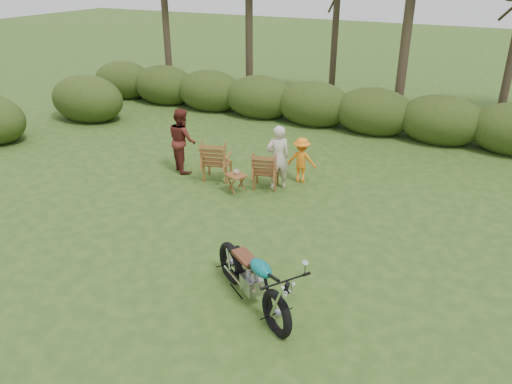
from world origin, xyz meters
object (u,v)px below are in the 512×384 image
at_px(lawn_chair_left, 218,179).
at_px(adult_a, 277,188).
at_px(motorcycle, 252,302).
at_px(cup, 236,172).
at_px(lawn_chair_right, 266,187).
at_px(side_table, 236,184).
at_px(adult_b, 184,170).
at_px(child, 301,181).

xyz_separation_m(lawn_chair_left, adult_a, (1.53, 0.20, 0.00)).
height_order(motorcycle, cup, motorcycle).
height_order(lawn_chair_right, side_table, side_table).
xyz_separation_m(motorcycle, adult_a, (-1.48, 4.17, 0.00)).
bearing_deg(lawn_chair_left, adult_b, -22.41).
bearing_deg(cup, side_table, -67.79).
bearing_deg(cup, adult_b, 162.51).
relative_size(lawn_chair_right, lawn_chair_left, 0.90).
bearing_deg(adult_a, motorcycle, 69.72).
xyz_separation_m(adult_a, child, (0.35, 0.61, 0.00)).
distance_m(lawn_chair_left, cup, 1.06).
distance_m(motorcycle, side_table, 4.11).
relative_size(cup, adult_a, 0.08).
bearing_deg(lawn_chair_left, side_table, 131.91).
relative_size(motorcycle, adult_a, 1.37).
bearing_deg(child, lawn_chair_right, 38.47).
bearing_deg(child, motorcycle, 92.32).
distance_m(side_table, child, 1.71).
height_order(lawn_chair_left, adult_a, adult_a).
bearing_deg(adult_a, adult_b, -38.21).
xyz_separation_m(adult_a, adult_b, (-2.62, -0.08, 0.00)).
bearing_deg(lawn_chair_right, child, -147.24).
distance_m(side_table, adult_b, 2.02).
relative_size(lawn_chair_right, adult_b, 0.57).
bearing_deg(lawn_chair_left, motorcycle, 111.26).
height_order(motorcycle, lawn_chair_right, motorcycle).
bearing_deg(motorcycle, adult_b, 169.42).
xyz_separation_m(motorcycle, adult_b, (-4.11, 4.09, 0.00)).
distance_m(cup, adult_b, 2.05).
bearing_deg(adult_a, child, -159.87).
xyz_separation_m(lawn_chair_right, cup, (-0.48, -0.57, 0.52)).
height_order(lawn_chair_left, side_table, lawn_chair_left).
bearing_deg(lawn_chair_left, child, -172.82).
distance_m(side_table, adult_a, 1.04).
relative_size(side_table, adult_a, 0.30).
bearing_deg(adult_b, motorcycle, 171.15).
relative_size(side_table, child, 0.42).
distance_m(lawn_chair_right, child, 0.93).
distance_m(motorcycle, adult_a, 4.43).
bearing_deg(adult_b, child, -131.00).
bearing_deg(adult_b, adult_a, -142.26).
height_order(adult_a, adult_b, adult_b).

